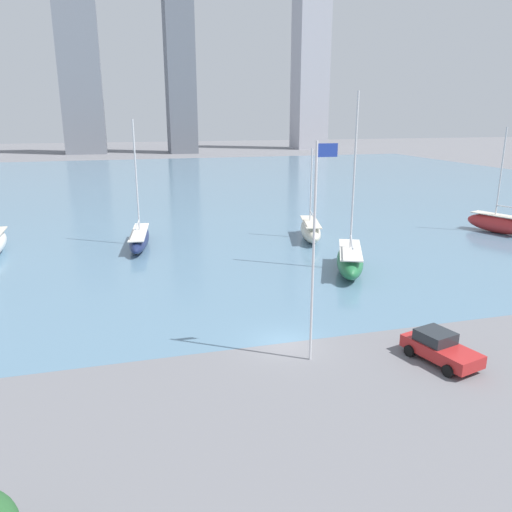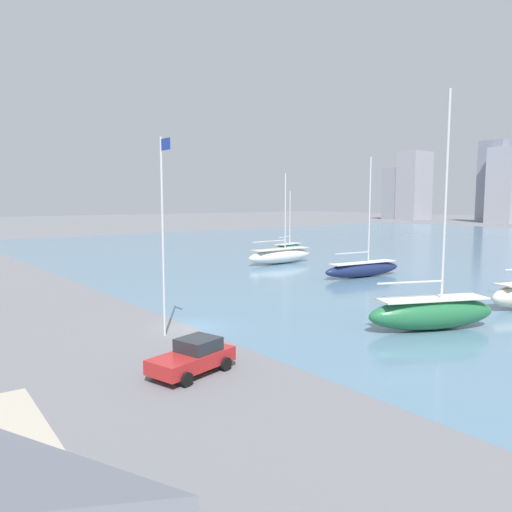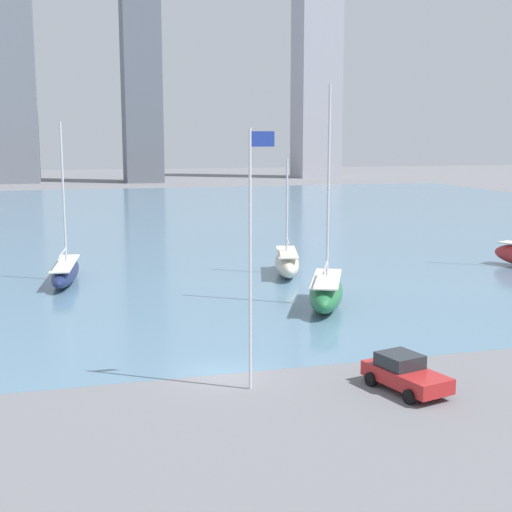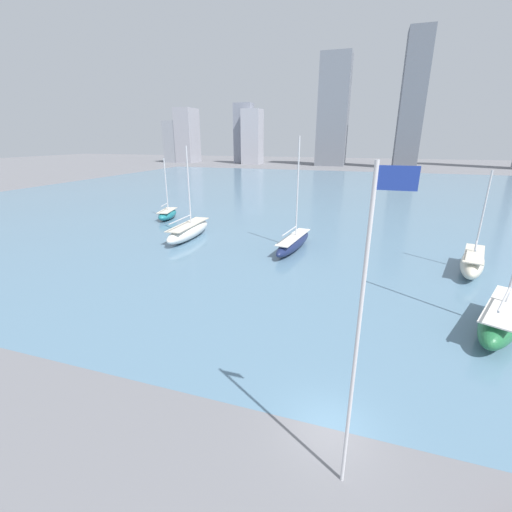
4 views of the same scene
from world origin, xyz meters
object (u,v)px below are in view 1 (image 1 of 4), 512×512
(sailboat_navy, at_px, (139,238))
(sailboat_green, at_px, (350,260))
(parked_pickup_red, at_px, (440,348))
(flag_pole, at_px, (314,248))
(sailboat_cream, at_px, (310,230))
(sailboat_red, at_px, (499,223))

(sailboat_navy, xyz_separation_m, sailboat_green, (17.85, -14.31, 0.24))
(parked_pickup_red, bearing_deg, sailboat_navy, 101.72)
(flag_pole, bearing_deg, sailboat_green, 57.14)
(parked_pickup_red, bearing_deg, flag_pole, 148.63)
(flag_pole, height_order, sailboat_green, sailboat_green)
(flag_pole, xyz_separation_m, sailboat_navy, (-8.31, 29.08, -5.78))
(sailboat_cream, relative_size, parked_pickup_red, 2.11)
(sailboat_red, bearing_deg, sailboat_green, -179.68)
(sailboat_navy, bearing_deg, sailboat_green, -31.63)
(sailboat_green, bearing_deg, sailboat_navy, 165.31)
(sailboat_cream, xyz_separation_m, sailboat_red, (23.11, -2.95, 0.06))
(flag_pole, distance_m, sailboat_green, 18.43)
(sailboat_cream, relative_size, sailboat_red, 0.82)
(flag_pole, distance_m, sailboat_cream, 29.75)
(sailboat_cream, distance_m, parked_pickup_red, 29.58)
(sailboat_cream, height_order, sailboat_red, sailboat_red)
(sailboat_navy, distance_m, sailboat_green, 22.88)
(sailboat_green, xyz_separation_m, parked_pickup_red, (-2.48, -16.90, -0.34))
(parked_pickup_red, bearing_deg, sailboat_green, 67.15)
(sailboat_red, bearing_deg, sailboat_cream, 151.59)
(sailboat_green, bearing_deg, flag_pole, -98.83)
(sailboat_cream, relative_size, sailboat_navy, 0.76)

